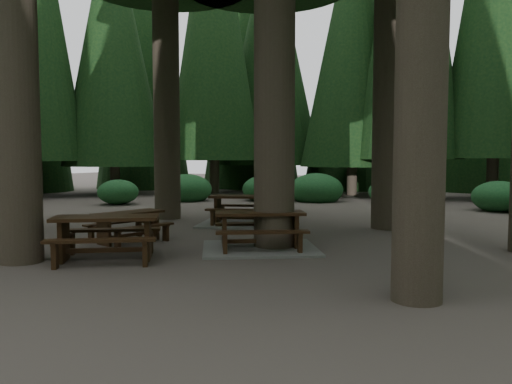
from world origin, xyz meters
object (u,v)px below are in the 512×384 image
at_px(picnic_table_a, 260,237).
at_px(picnic_table_b, 129,222).
at_px(picnic_table_c, 244,214).
at_px(picnic_table_e, 106,231).

relative_size(picnic_table_a, picnic_table_b, 1.59).
relative_size(picnic_table_b, picnic_table_c, 0.64).
relative_size(picnic_table_a, picnic_table_c, 1.02).
bearing_deg(picnic_table_c, picnic_table_b, -122.76).
bearing_deg(picnic_table_e, picnic_table_a, 12.60).
relative_size(picnic_table_b, picnic_table_e, 0.77).
height_order(picnic_table_b, picnic_table_e, picnic_table_e).
height_order(picnic_table_a, picnic_table_e, picnic_table_e).
height_order(picnic_table_c, picnic_table_e, picnic_table_c).
xyz_separation_m(picnic_table_a, picnic_table_c, (-2.01, 3.29, 0.02)).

